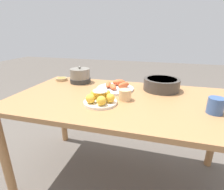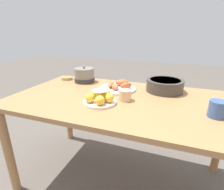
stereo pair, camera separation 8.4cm
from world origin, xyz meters
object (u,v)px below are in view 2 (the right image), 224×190
(cake_plate, at_px, (100,98))
(sauce_bowl, at_px, (67,78))
(dining_table, at_px, (123,110))
(cup_near, at_px, (217,109))
(seafood_platter, at_px, (118,87))
(cup_far, at_px, (125,95))
(warming_pot, at_px, (84,75))
(serving_bowl, at_px, (165,85))

(cake_plate, relative_size, sauce_bowl, 2.04)
(dining_table, distance_m, cup_near, 0.57)
(cup_near, bearing_deg, seafood_platter, 157.17)
(cup_near, distance_m, cup_far, 0.53)
(dining_table, xyz_separation_m, cake_plate, (-0.12, -0.13, 0.12))
(cup_far, distance_m, warming_pot, 0.56)
(seafood_platter, bearing_deg, sauce_bowl, 168.19)
(warming_pot, bearing_deg, cup_near, -20.43)
(warming_pot, bearing_deg, dining_table, -31.73)
(dining_table, bearing_deg, cup_near, -9.65)
(cake_plate, xyz_separation_m, sauce_bowl, (-0.53, 0.43, -0.02))
(cake_plate, bearing_deg, serving_bowl, 46.70)
(serving_bowl, height_order, cup_far, serving_bowl)
(cake_plate, height_order, cup_far, cake_plate)
(warming_pot, bearing_deg, cake_plate, -50.95)
(cake_plate, distance_m, warming_pot, 0.53)
(sauce_bowl, height_order, warming_pot, warming_pot)
(dining_table, xyz_separation_m, serving_bowl, (0.25, 0.26, 0.14))
(cake_plate, distance_m, sauce_bowl, 0.68)
(sauce_bowl, height_order, seafood_platter, seafood_platter)
(cake_plate, bearing_deg, dining_table, 49.20)
(serving_bowl, bearing_deg, sauce_bowl, 177.61)
(dining_table, height_order, cup_near, cup_near)
(dining_table, distance_m, sauce_bowl, 0.72)
(cup_far, bearing_deg, cup_near, -6.83)
(cup_far, height_order, warming_pot, warming_pot)
(dining_table, distance_m, cup_far, 0.13)
(cake_plate, height_order, seafood_platter, cake_plate)
(cake_plate, xyz_separation_m, serving_bowl, (0.37, 0.39, 0.01))
(sauce_bowl, xyz_separation_m, seafood_platter, (0.55, -0.12, 0.01))
(serving_bowl, relative_size, sauce_bowl, 2.62)
(sauce_bowl, relative_size, cup_far, 1.27)
(cup_near, bearing_deg, warming_pot, 159.57)
(sauce_bowl, bearing_deg, warming_pot, -4.25)
(serving_bowl, height_order, cup_near, same)
(dining_table, height_order, seafood_platter, seafood_platter)
(sauce_bowl, bearing_deg, cup_near, -17.89)
(sauce_bowl, distance_m, warming_pot, 0.20)
(serving_bowl, distance_m, sauce_bowl, 0.90)
(sauce_bowl, relative_size, cup_near, 1.14)
(sauce_bowl, distance_m, seafood_platter, 0.56)
(dining_table, bearing_deg, cake_plate, -130.80)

